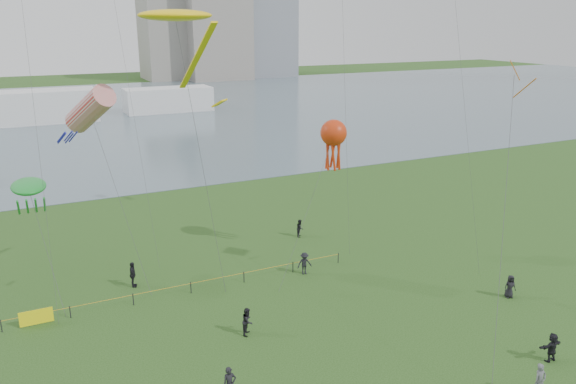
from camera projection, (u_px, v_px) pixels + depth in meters
name	position (u px, v px, depth m)	size (l,w,h in m)	color
lake	(99.00, 114.00, 115.53)	(400.00, 120.00, 0.08)	slate
building_mid	(214.00, 19.00, 182.51)	(20.00, 20.00, 38.00)	gray
building_low	(168.00, 35.00, 183.36)	(16.00, 18.00, 28.00)	gray
pavilion_left	(35.00, 107.00, 105.39)	(22.00, 8.00, 6.00)	silver
pavilion_right	(168.00, 100.00, 118.88)	(18.00, 7.00, 5.00)	silver
fence	(100.00, 304.00, 36.88)	(24.07, 0.07, 1.05)	black
kite_flyer	(540.00, 381.00, 28.39)	(0.68, 0.45, 1.88)	#5B5D63
spectator_a	(248.00, 321.00, 34.16)	(0.85, 0.66, 1.75)	black
spectator_b	(304.00, 263.00, 42.33)	(1.12, 0.64, 1.73)	black
spectator_c	(133.00, 275.00, 40.26)	(1.11, 0.46, 1.90)	black
spectator_d	(510.00, 286.00, 38.76)	(0.80, 0.52, 1.64)	black
spectator_e	(552.00, 347.00, 31.44)	(1.60, 0.51, 1.73)	black
spectator_f	(230.00, 384.00, 28.13)	(0.68, 0.45, 1.86)	black
spectator_g	(300.00, 228.00, 49.80)	(0.77, 0.60, 1.58)	black
kite_stingray	(176.00, 17.00, 35.10)	(4.75, 9.96, 19.11)	#3F3F42
kite_windsock	(90.00, 109.00, 38.76)	(4.74, 7.25, 14.42)	#3F3F42
kite_creature	(29.00, 187.00, 39.51)	(2.35, 8.81, 7.66)	#3F3F42
kite_octopus	(334.00, 134.00, 43.28)	(7.74, 5.33, 11.17)	#3F3F42
kite_delta	(515.00, 87.00, 33.84)	(9.18, 9.45, 16.10)	#3F3F42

